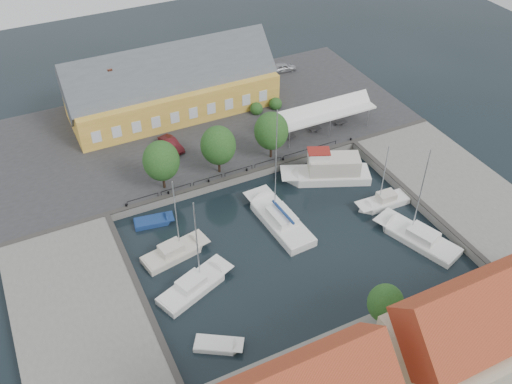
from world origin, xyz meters
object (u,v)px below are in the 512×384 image
Objects in this scene: launch_sw at (218,346)px; launch_nw at (153,222)px; warehouse at (167,88)px; center_sailboat at (280,221)px; west_boat_c at (194,287)px; tent_canopy at (323,113)px; car_silver at (283,67)px; east_boat_b at (383,203)px; west_boat_b at (174,254)px; east_boat_c at (419,239)px; car_red at (171,144)px; trawler at (329,172)px.

launch_sw reaches higher than launch_nw.
warehouse is 22.96m from launch_nw.
center_sailboat is 12.92m from west_boat_c.
car_silver is (3.23, 17.04, -1.99)m from tent_canopy.
warehouse is at bearing 140.14° from tent_canopy.
tent_canopy is 1.55× the size of east_boat_b.
launch_sw is (-29.07, -42.00, -1.61)m from car_silver.
west_boat_b reaches higher than launch_nw.
tent_canopy is at bearing 177.50° from car_silver.
car_silver is at bearing 61.19° from center_sailboat.
west_boat_c reaches higher than tent_canopy.
east_boat_c is (15.45, -35.81, -4.17)m from warehouse.
west_boat_c is (-28.49, -34.76, -1.44)m from car_silver.
east_boat_c is at bearing 6.92° from launch_sw.
warehouse reaches higher than car_red.
launch_nw is at bearing 175.48° from trawler.
trawler is (15.50, -13.10, -0.68)m from car_red.
warehouse reaches higher than launch_nw.
trawler is at bearing 23.71° from west_boat_c.
car_silver is 0.45× the size of east_boat_b.
car_silver is 39.27m from east_boat_c.
warehouse reaches higher than tent_canopy.
east_boat_c reaches higher than car_red.
west_boat_b is 2.19× the size of launch_sw.
launch_sw is 18.26m from launch_nw.
west_boat_c is (-8.66, -31.57, -4.17)m from warehouse.
trawler reaches higher than car_silver.
warehouse reaches higher than trawler.
east_boat_b is 24.37m from west_boat_c.
west_boat_b is (-24.47, 2.89, -0.00)m from east_boat_b.
tent_canopy is 3.42× the size of car_silver.
launch_nw is at bearing 148.33° from east_boat_c.
center_sailboat is at bearing -1.97° from west_boat_b.
launch_nw is at bearing 153.69° from center_sailboat.
warehouse is at bearing 107.37° from car_silver.
center_sailboat is at bearing 143.32° from east_boat_c.
car_red is 0.29× the size of center_sailboat.
trawler is 1.00× the size of west_boat_c.
warehouse is at bearing 65.71° from launch_nw.
launch_sw is (-21.75, -16.53, -0.93)m from trawler.
center_sailboat is 3.18× the size of launch_sw.
east_boat_b is 26.61m from launch_sw.
car_red is 0.92× the size of launch_sw.
launch_sw is at bearing -103.40° from warehouse.
trawler reaches higher than launch_nw.
center_sailboat is at bearing 168.60° from east_boat_b.
west_boat_c is at bearing -158.30° from center_sailboat.
west_boat_b is at bearing -108.59° from warehouse.
tent_canopy is 31.04m from west_boat_c.
east_boat_c is (-1.14, -21.96, -3.43)m from tent_canopy.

